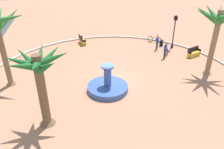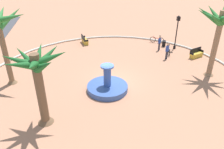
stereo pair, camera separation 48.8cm
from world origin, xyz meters
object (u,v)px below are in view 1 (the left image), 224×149
(trash_bin, at_px, (161,43))
(person_cyclist_helmet, at_px, (165,50))
(fountain, at_px, (108,87))
(bicycle_by_lamppost, at_px, (167,50))
(person_cyclist_photo, at_px, (157,42))
(bench_east, at_px, (82,41))
(bench_west, at_px, (194,53))
(palm_tree_near_fountain, at_px, (218,23))
(palm_tree_by_curb, at_px, (39,74))
(bicycle_red_frame, at_px, (154,39))
(lamppost, at_px, (174,29))

(trash_bin, height_order, person_cyclist_helmet, person_cyclist_helmet)
(fountain, xyz_separation_m, bicycle_by_lamppost, (6.18, -7.68, 0.07))
(trash_bin, xyz_separation_m, person_cyclist_photo, (-1.02, 0.96, 0.54))
(bench_east, height_order, bicycle_by_lamppost, bench_east)
(bench_west, height_order, trash_bin, bench_west)
(palm_tree_near_fountain, relative_size, person_cyclist_helmet, 3.66)
(palm_tree_near_fountain, xyz_separation_m, bench_west, (3.80, -0.72, -4.36))
(palm_tree_by_curb, xyz_separation_m, trash_bin, (11.51, -12.49, -3.33))
(bicycle_red_frame, distance_m, person_cyclist_photo, 2.43)
(bench_east, bearing_deg, trash_bin, -105.22)
(fountain, distance_m, trash_bin, 11.49)
(lamppost, height_order, person_cyclist_photo, lamppost)
(lamppost, relative_size, bicycle_by_lamppost, 2.31)
(bench_east, bearing_deg, bicycle_by_lamppost, -117.53)
(person_cyclist_photo, bearing_deg, lamppost, -84.65)
(palm_tree_by_curb, distance_m, bench_east, 14.78)
(lamppost, distance_m, person_cyclist_helmet, 3.46)
(lamppost, xyz_separation_m, person_cyclist_helmet, (-2.52, 1.96, -1.33))
(bench_west, relative_size, bicycle_by_lamppost, 1.00)
(bench_east, bearing_deg, palm_tree_by_curb, 166.42)
(palm_tree_by_curb, bearing_deg, bicycle_by_lamppost, -52.66)
(bench_west, xyz_separation_m, lamppost, (2.67, 1.27, 1.91))
(bench_east, distance_m, person_cyclist_photo, 8.89)
(palm_tree_near_fountain, bearing_deg, person_cyclist_photo, 21.57)
(bench_west, xyz_separation_m, person_cyclist_helmet, (0.15, 3.23, 0.59))
(bench_east, distance_m, bicycle_by_lamppost, 10.02)
(fountain, distance_m, bicycle_by_lamppost, 9.86)
(person_cyclist_helmet, bearing_deg, fountain, 125.65)
(palm_tree_near_fountain, height_order, bicycle_by_lamppost, palm_tree_near_fountain)
(bicycle_by_lamppost, xyz_separation_m, person_cyclist_photo, (1.13, 0.73, 0.54))
(palm_tree_near_fountain, bearing_deg, bicycle_by_lamppost, 18.84)
(palm_tree_near_fountain, distance_m, palm_tree_by_curb, 14.67)
(bicycle_red_frame, xyz_separation_m, bicycle_by_lamppost, (-3.43, -0.17, 0.00))
(palm_tree_by_curb, bearing_deg, lamppost, -51.63)
(palm_tree_near_fountain, bearing_deg, bicycle_red_frame, 12.69)
(palm_tree_near_fountain, bearing_deg, palm_tree_by_curb, 106.69)
(fountain, distance_m, palm_tree_near_fountain, 10.46)
(palm_tree_near_fountain, relative_size, trash_bin, 8.34)
(palm_tree_near_fountain, height_order, person_cyclist_photo, palm_tree_near_fountain)
(palm_tree_by_curb, distance_m, bicycle_red_frame, 17.91)
(palm_tree_near_fountain, relative_size, bench_west, 3.64)
(bench_east, distance_m, person_cyclist_helmet, 10.03)
(palm_tree_by_curb, xyz_separation_m, bench_east, (13.99, -3.38, -3.37))
(bicycle_red_frame, distance_m, person_cyclist_helmet, 4.70)
(lamppost, height_order, bicycle_by_lamppost, lamppost)
(trash_bin, bearing_deg, bench_west, -147.30)
(palm_tree_by_curb, height_order, bicycle_red_frame, palm_tree_by_curb)
(palm_tree_near_fountain, distance_m, trash_bin, 8.62)
(fountain, distance_m, lamppost, 11.79)
(fountain, height_order, person_cyclist_photo, fountain)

